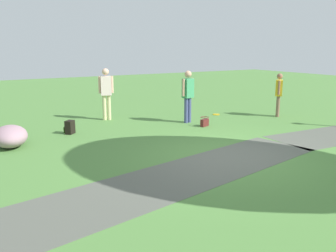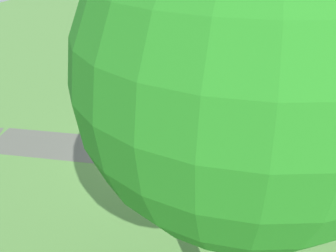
{
  "view_description": "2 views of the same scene",
  "coord_description": "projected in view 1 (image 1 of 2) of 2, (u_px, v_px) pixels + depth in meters",
  "views": [
    {
      "loc": [
        5.61,
        6.4,
        2.56
      ],
      "look_at": [
        1.56,
        -0.29,
        0.85
      ],
      "focal_mm": 39.38,
      "sensor_mm": 36.0,
      "label": 1
    },
    {
      "loc": [
        -3.91,
        10.14,
        6.81
      ],
      "look_at": [
        -0.38,
        0.67,
        1.38
      ],
      "focal_mm": 41.01,
      "sensor_mm": 36.0,
      "label": 2
    }
  ],
  "objects": [
    {
      "name": "ground_plane",
      "position": [
        231.0,
        156.0,
        8.74
      ],
      "size": [
        48.0,
        48.0,
        0.0
      ],
      "primitive_type": "plane",
      "color": "#50813C"
    },
    {
      "name": "man_near_boulder",
      "position": [
        106.0,
        90.0,
        12.8
      ],
      "size": [
        0.5,
        0.34,
        1.8
      ],
      "color": "beige",
      "rests_on": "ground"
    },
    {
      "name": "handbag_on_grass",
      "position": [
        205.0,
        122.0,
        11.94
      ],
      "size": [
        0.35,
        0.35,
        0.31
      ],
      "color": "#591F1E",
      "rests_on": "ground"
    },
    {
      "name": "frisbee_on_grass",
      "position": [
        216.0,
        114.0,
        13.98
      ],
      "size": [
        0.26,
        0.26,
        0.02
      ],
      "color": "gold",
      "rests_on": "ground"
    },
    {
      "name": "passerby_on_path",
      "position": [
        279.0,
        92.0,
        13.46
      ],
      "size": [
        0.43,
        0.42,
        1.58
      ],
      "color": "#7D5E49",
      "rests_on": "ground"
    },
    {
      "name": "woman_with_handbag",
      "position": [
        188.0,
        93.0,
        12.34
      ],
      "size": [
        0.51,
        0.32,
        1.76
      ],
      "color": "#404979",
      "rests_on": "ground"
    },
    {
      "name": "footpath_segment_mid",
      "position": [
        175.0,
        178.0,
        7.28
      ],
      "size": [
        8.18,
        3.16,
        0.01
      ],
      "color": "#56594F",
      "rests_on": "ground"
    },
    {
      "name": "spare_backpack_on_lawn",
      "position": [
        70.0,
        127.0,
        10.92
      ],
      "size": [
        0.35,
        0.35,
        0.4
      ],
      "color": "black",
      "rests_on": "ground"
    },
    {
      "name": "lawn_boulder",
      "position": [
        10.0,
        136.0,
        9.51
      ],
      "size": [
        1.07,
        1.43,
        0.55
      ],
      "color": "#A4808D",
      "rests_on": "ground"
    }
  ]
}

